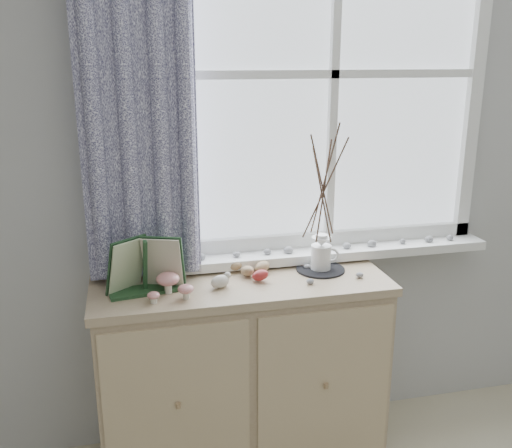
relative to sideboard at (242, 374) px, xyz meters
name	(u,v)px	position (x,y,z in m)	size (l,w,h in m)	color
sideboard	(242,374)	(0.00, 0.00, 0.00)	(1.20, 0.45, 0.85)	tan
botanical_book	(145,267)	(-0.38, -0.05, 0.54)	(0.33, 0.13, 0.23)	#1E4022
toadstool_cluster	(170,284)	(-0.29, -0.08, 0.47)	(0.17, 0.15, 0.08)	silver
wooden_eggs	(251,269)	(0.05, 0.05, 0.45)	(0.16, 0.17, 0.07)	tan
songbird_figurine	(220,281)	(-0.09, -0.05, 0.45)	(0.11, 0.05, 0.06)	silver
crocheted_doily	(320,269)	(0.35, 0.04, 0.43)	(0.21, 0.21, 0.01)	black
twig_pitcher	(323,186)	(0.35, 0.04, 0.79)	(0.28, 0.28, 0.64)	white
sideboard_pebbles	(313,272)	(0.30, 0.00, 0.44)	(0.33, 0.23, 0.02)	#9B9B9D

